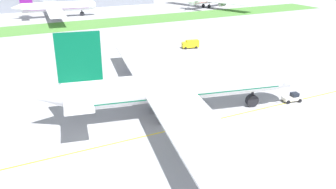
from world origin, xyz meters
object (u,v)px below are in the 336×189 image
pushback_tug (292,98)px  service_truck_fuel_bowser (90,59)px  ground_crew_wingwalker_port (219,146)px  service_truck_catering_van (191,44)px  parked_airliner_far_outer (208,0)px  parked_airliner_far_right (55,7)px  airliner_foreground (174,87)px  service_truck_baggage_loader (141,67)px

pushback_tug → service_truck_fuel_bowser: 62.10m
ground_crew_wingwalker_port → service_truck_fuel_bowser: size_ratio=0.30×
ground_crew_wingwalker_port → service_truck_catering_van: service_truck_catering_van is taller
pushback_tug → ground_crew_wingwalker_port: (-28.45, -11.02, 0.04)m
ground_crew_wingwalker_port → parked_airliner_far_outer: size_ratio=0.03×
ground_crew_wingwalker_port → parked_airliner_far_right: parked_airliner_far_right is taller
service_truck_fuel_bowser → parked_airliner_far_right: size_ratio=0.08×
airliner_foreground → service_truck_catering_van: size_ratio=14.03×
pushback_tug → service_truck_catering_van: (4.14, 54.76, 0.63)m
ground_crew_wingwalker_port → service_truck_catering_van: (32.59, 65.78, 0.59)m
service_truck_baggage_loader → parked_airliner_far_outer: 135.99m
airliner_foreground → parked_airliner_far_outer: size_ratio=1.39×
pushback_tug → parked_airliner_far_right: bearing=100.5°
service_truck_fuel_bowser → parked_airliner_far_right: (7.00, 93.90, 3.85)m
pushback_tug → parked_airliner_far_outer: bearing=64.5°
service_truck_baggage_loader → ground_crew_wingwalker_port: bearing=-96.6°
service_truck_baggage_loader → service_truck_catering_van: (26.95, 17.14, 0.19)m
ground_crew_wingwalker_port → service_truck_fuel_bowser: (-5.57, 62.98, 0.67)m
ground_crew_wingwalker_port → parked_airliner_far_outer: parked_airliner_far_outer is taller
ground_crew_wingwalker_port → service_truck_catering_van: 73.41m
service_truck_baggage_loader → service_truck_catering_van: bearing=32.5°
pushback_tug → parked_airliner_far_right: size_ratio=0.09×
airliner_foreground → service_truck_baggage_loader: bearing=79.7°
pushback_tug → parked_airliner_far_right: parked_airliner_far_right is taller
service_truck_catering_van → airliner_foreground: bearing=-123.7°
airliner_foreground → service_truck_catering_van: 59.17m
service_truck_baggage_loader → parked_airliner_far_outer: bearing=48.8°
airliner_foreground → ground_crew_wingwalker_port: airliner_foreground is taller
pushback_tug → ground_crew_wingwalker_port: bearing=-158.8°
airliner_foreground → ground_crew_wingwalker_port: bearing=-89.5°
pushback_tug → parked_airliner_far_outer: parked_airliner_far_outer is taller
service_truck_baggage_loader → pushback_tug: bearing=-58.8°
pushback_tug → ground_crew_wingwalker_port: 30.51m
service_truck_catering_van → service_truck_baggage_loader: bearing=-147.5°
service_truck_catering_van → parked_airliner_far_outer: (62.62, 85.12, 3.38)m
ground_crew_wingwalker_port → parked_airliner_far_right: size_ratio=0.02×
service_truck_catering_van → parked_airliner_far_outer: 105.73m
ground_crew_wingwalker_port → service_truck_baggage_loader: bearing=83.4°
pushback_tug → ground_crew_wingwalker_port: pushback_tug is taller
ground_crew_wingwalker_port → parked_airliner_far_right: (1.44, 156.87, 4.52)m
airliner_foreground → ground_crew_wingwalker_port: 17.62m
parked_airliner_far_right → parked_airliner_far_outer: parked_airliner_far_right is taller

